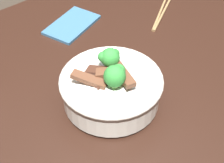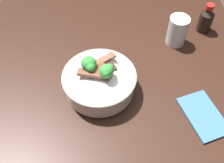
{
  "view_description": "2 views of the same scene",
  "coord_description": "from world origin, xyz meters",
  "views": [
    {
      "loc": [
        -0.37,
        -0.46,
        1.37
      ],
      "look_at": [
        -0.04,
        -0.07,
        0.87
      ],
      "focal_mm": 56.94,
      "sensor_mm": 36.0,
      "label": 1
    },
    {
      "loc": [
        0.48,
        -0.03,
        1.48
      ],
      "look_at": [
        -0.0,
        -0.01,
        0.86
      ],
      "focal_mm": 44.59,
      "sensor_mm": 36.0,
      "label": 2
    }
  ],
  "objects": [
    {
      "name": "folded_napkin",
      "position": [
        0.08,
        0.25,
        0.79
      ],
      "size": [
        0.18,
        0.14,
        0.01
      ],
      "primitive_type": "cube",
      "rotation": [
        0.0,
        0.0,
        0.32
      ],
      "color": "#386689",
      "rests_on": "dining_table"
    },
    {
      "name": "dining_table",
      "position": [
        0.0,
        0.0,
        0.69
      ],
      "size": [
        1.16,
        0.9,
        0.78
      ],
      "color": "black",
      "rests_on": "ground"
    },
    {
      "name": "rice_bowl",
      "position": [
        -0.03,
        -0.05,
        0.83
      ],
      "size": [
        0.22,
        0.22,
        0.13
      ],
      "color": "silver",
      "rests_on": "dining_table"
    },
    {
      "name": "chopsticks_pair",
      "position": [
        0.33,
        0.14,
        0.79
      ],
      "size": [
        0.21,
        0.13,
        0.01
      ],
      "color": "#9E7A4C",
      "rests_on": "dining_table"
    }
  ]
}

